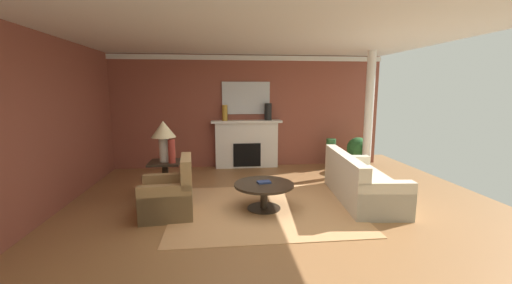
# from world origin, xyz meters

# --- Properties ---
(ground_plane) EXTENTS (8.76, 8.76, 0.00)m
(ground_plane) POSITION_xyz_m (0.00, 0.00, 0.00)
(ground_plane) COLOR olive
(wall_fireplace) EXTENTS (7.23, 0.12, 2.88)m
(wall_fireplace) POSITION_xyz_m (0.00, 3.43, 1.44)
(wall_fireplace) COLOR brown
(wall_fireplace) RESTS_ON ground_plane
(wall_window) EXTENTS (0.12, 7.34, 2.88)m
(wall_window) POSITION_xyz_m (-3.38, 0.30, 1.44)
(wall_window) COLOR brown
(wall_window) RESTS_ON ground_plane
(ceiling_panel) EXTENTS (7.23, 7.34, 0.06)m
(ceiling_panel) POSITION_xyz_m (0.00, 0.30, 2.91)
(ceiling_panel) COLOR white
(crown_moulding) EXTENTS (7.23, 0.08, 0.12)m
(crown_moulding) POSITION_xyz_m (0.00, 3.35, 2.80)
(crown_moulding) COLOR white
(area_rug) EXTENTS (3.04, 2.52, 0.01)m
(area_rug) POSITION_xyz_m (0.10, 0.23, 0.01)
(area_rug) COLOR tan
(area_rug) RESTS_ON ground_plane
(fireplace) EXTENTS (1.80, 0.35, 1.23)m
(fireplace) POSITION_xyz_m (0.05, 3.22, 0.58)
(fireplace) COLOR white
(fireplace) RESTS_ON ground_plane
(mantel_mirror) EXTENTS (1.22, 0.04, 0.82)m
(mantel_mirror) POSITION_xyz_m (0.05, 3.34, 1.79)
(mantel_mirror) COLOR silver
(sofa) EXTENTS (1.09, 2.18, 0.85)m
(sofa) POSITION_xyz_m (1.92, 0.52, 0.30)
(sofa) COLOR beige
(sofa) RESTS_ON ground_plane
(armchair_near_window) EXTENTS (0.87, 0.87, 0.95)m
(armchair_near_window) POSITION_xyz_m (-1.44, 0.14, 0.31)
(armchair_near_window) COLOR #9E7A4C
(armchair_near_window) RESTS_ON ground_plane
(coffee_table) EXTENTS (1.00, 1.00, 0.45)m
(coffee_table) POSITION_xyz_m (0.10, 0.23, 0.34)
(coffee_table) COLOR #2D2319
(coffee_table) RESTS_ON ground_plane
(side_table) EXTENTS (0.56, 0.56, 0.70)m
(side_table) POSITION_xyz_m (-1.64, 0.99, 0.40)
(side_table) COLOR #2D2319
(side_table) RESTS_ON ground_plane
(table_lamp) EXTENTS (0.44, 0.44, 0.75)m
(table_lamp) POSITION_xyz_m (-1.64, 0.99, 1.22)
(table_lamp) COLOR beige
(table_lamp) RESTS_ON side_table
(vase_mantel_right) EXTENTS (0.18, 0.18, 0.43)m
(vase_mantel_right) POSITION_xyz_m (0.60, 3.17, 1.45)
(vase_mantel_right) COLOR black
(vase_mantel_right) RESTS_ON fireplace
(vase_mantel_left) EXTENTS (0.14, 0.14, 0.39)m
(vase_mantel_left) POSITION_xyz_m (-0.50, 3.17, 1.43)
(vase_mantel_left) COLOR #B7892D
(vase_mantel_left) RESTS_ON fireplace
(vase_on_side_table) EXTENTS (0.13, 0.13, 0.42)m
(vase_on_side_table) POSITION_xyz_m (-1.49, 0.87, 0.91)
(vase_on_side_table) COLOR #9E3328
(vase_on_side_table) RESTS_ON side_table
(vase_tall_corner) EXTENTS (0.25, 0.25, 0.76)m
(vase_tall_corner) POSITION_xyz_m (2.20, 2.92, 0.38)
(vase_tall_corner) COLOR #33703D
(vase_tall_corner) RESTS_ON ground_plane
(book_red_cover) EXTENTS (0.24, 0.18, 0.03)m
(book_red_cover) POSITION_xyz_m (0.11, 0.26, 0.47)
(book_red_cover) COLOR navy
(book_red_cover) RESTS_ON coffee_table
(potted_plant) EXTENTS (0.56, 0.56, 0.83)m
(potted_plant) POSITION_xyz_m (2.80, 2.61, 0.49)
(potted_plant) COLOR #BCB29E
(potted_plant) RESTS_ON ground_plane
(column_white) EXTENTS (0.20, 0.20, 2.88)m
(column_white) POSITION_xyz_m (2.85, 2.25, 1.44)
(column_white) COLOR white
(column_white) RESTS_ON ground_plane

